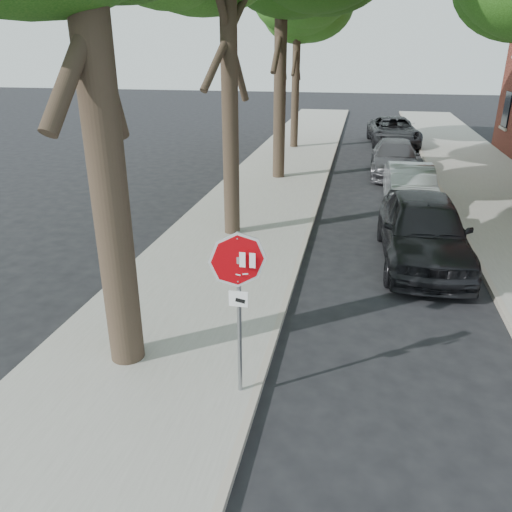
% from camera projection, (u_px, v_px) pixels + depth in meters
% --- Properties ---
extents(ground, '(120.00, 120.00, 0.00)m').
position_uv_depth(ground, '(285.00, 402.00, 7.65)').
color(ground, black).
rests_on(ground, ground).
extents(sidewalk_left, '(4.00, 55.00, 0.12)m').
position_uv_depth(sidewalk_left, '(267.00, 190.00, 18.94)').
color(sidewalk_left, gray).
rests_on(sidewalk_left, ground).
extents(sidewalk_right, '(4.00, 55.00, 0.12)m').
position_uv_depth(sidewalk_right, '(507.00, 203.00, 17.35)').
color(sidewalk_right, gray).
rests_on(sidewalk_right, ground).
extents(curb_left, '(0.12, 55.00, 0.13)m').
position_uv_depth(curb_left, '(321.00, 193.00, 18.56)').
color(curb_left, '#9E9384').
rests_on(curb_left, ground).
extents(curb_right, '(0.12, 55.00, 0.13)m').
position_uv_depth(curb_right, '(445.00, 199.00, 17.73)').
color(curb_right, '#9E9384').
rests_on(curb_right, ground).
extents(stop_sign, '(0.76, 0.34, 2.61)m').
position_uv_depth(stop_sign, '(238.00, 284.00, 7.01)').
color(stop_sign, gray).
rests_on(stop_sign, sidewalk_left).
extents(tree_far, '(5.29, 4.91, 9.33)m').
position_uv_depth(tree_far, '(298.00, 1.00, 24.48)').
color(tree_far, black).
rests_on(tree_far, sidewalk_left).
extents(car_a, '(2.18, 5.10, 1.72)m').
position_uv_depth(car_a, '(423.00, 230.00, 12.38)').
color(car_a, black).
rests_on(car_a, ground).
extents(car_b, '(1.63, 4.28, 1.39)m').
position_uv_depth(car_b, '(410.00, 187.00, 16.90)').
color(car_b, '#9DA1A5').
rests_on(car_b, ground).
extents(car_c, '(2.03, 4.87, 1.41)m').
position_uv_depth(car_c, '(395.00, 158.00, 21.32)').
color(car_c, '#444347').
rests_on(car_c, ground).
extents(car_d, '(2.97, 5.66, 1.52)m').
position_uv_depth(car_d, '(393.00, 131.00, 27.92)').
color(car_d, black).
rests_on(car_d, ground).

